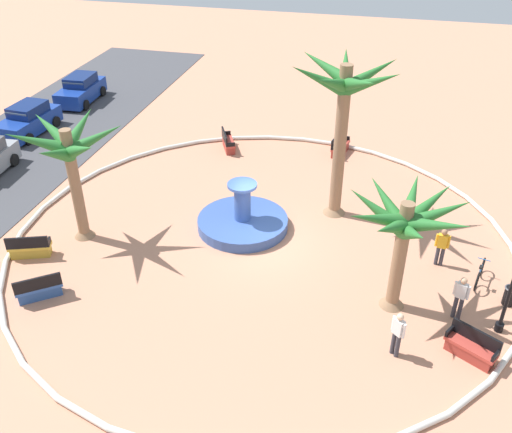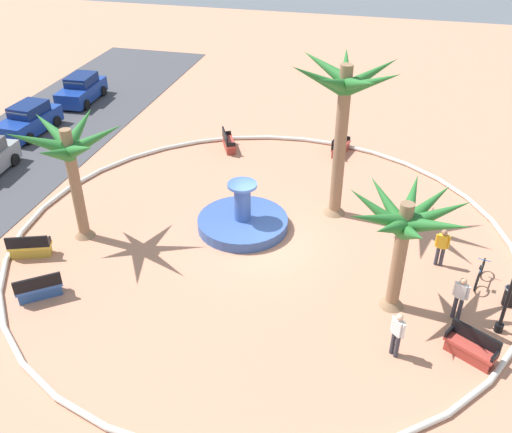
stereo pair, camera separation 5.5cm
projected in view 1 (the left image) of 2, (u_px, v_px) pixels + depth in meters
ground_plane at (262, 241)px, 22.98m from camera, size 80.00×80.00×0.00m
plaza_curb at (262, 239)px, 22.93m from camera, size 20.08×20.08×0.20m
fountain at (243, 221)px, 23.68m from camera, size 3.78×3.78×2.11m
palm_tree_near_fountain at (69, 154)px, 21.33m from camera, size 4.36×4.20×4.99m
palm_tree_by_curb at (344, 102)px, 22.09m from camera, size 4.54×4.41×6.86m
palm_tree_mid_plaza at (405, 224)px, 17.94m from camera, size 4.18×4.13×4.39m
bench_east at (39, 290)px, 19.87m from camera, size 1.37×1.57×1.00m
bench_west at (471, 349)px, 17.49m from camera, size 1.25×1.63×1.00m
bench_north at (340, 148)px, 29.62m from camera, size 1.67×0.86×1.00m
bench_southeast at (30, 249)px, 21.95m from camera, size 1.02×1.67×1.00m
bench_southwest at (228, 143)px, 30.06m from camera, size 1.66×1.13×1.00m
trash_bin at (510, 295)px, 19.55m from camera, size 0.46×0.46×0.73m
bicycle_red_frame at (480, 274)px, 20.58m from camera, size 1.67×0.60×0.94m
person_cyclist_helmet at (460, 296)px, 18.67m from camera, size 0.32×0.49×1.69m
person_cyclist_photo at (398, 332)px, 17.26m from camera, size 0.38×0.42×1.66m
person_pedestrian_stroll at (442, 245)px, 21.20m from camera, size 0.23×0.53×1.60m
parked_car_third at (28, 120)px, 31.59m from camera, size 4.10×2.11×1.67m
parked_car_rightmost at (81, 90)px, 35.75m from camera, size 4.08×2.07×1.67m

